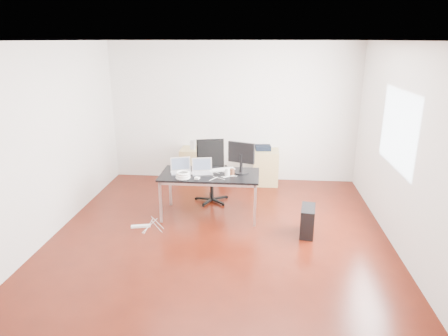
# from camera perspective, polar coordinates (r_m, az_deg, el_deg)

# --- Properties ---
(room_shell) EXTENTS (5.00, 5.00, 5.00)m
(room_shell) POSITION_cam_1_polar(r_m,az_deg,el_deg) (5.71, -0.14, 3.59)
(room_shell) COLOR #3C0F06
(room_shell) RESTS_ON ground
(desk) EXTENTS (1.60, 0.80, 0.73)m
(desk) POSITION_cam_1_polar(r_m,az_deg,el_deg) (6.51, -2.04, -1.28)
(desk) COLOR black
(desk) RESTS_ON ground
(office_chair) EXTENTS (0.57, 0.59, 1.08)m
(office_chair) POSITION_cam_1_polar(r_m,az_deg,el_deg) (7.19, -1.83, -0.01)
(office_chair) COLOR black
(office_chair) RESTS_ON ground
(filing_cabinet_left) EXTENTS (0.50, 0.50, 0.70)m
(filing_cabinet_left) POSITION_cam_1_polar(r_m,az_deg,el_deg) (8.23, -4.36, 0.42)
(filing_cabinet_left) COLOR #A58D52
(filing_cabinet_left) RESTS_ON ground
(filing_cabinet_right) EXTENTS (0.50, 0.50, 0.70)m
(filing_cabinet_right) POSITION_cam_1_polar(r_m,az_deg,el_deg) (8.12, 5.97, 0.13)
(filing_cabinet_right) COLOR #A58D52
(filing_cabinet_right) RESTS_ON ground
(pc_tower) EXTENTS (0.26, 0.47, 0.44)m
(pc_tower) POSITION_cam_1_polar(r_m,az_deg,el_deg) (6.17, 11.84, -7.41)
(pc_tower) COLOR black
(pc_tower) RESTS_ON ground
(wastebasket) EXTENTS (0.26, 0.26, 0.28)m
(wastebasket) POSITION_cam_1_polar(r_m,az_deg,el_deg) (8.11, 0.09, -1.35)
(wastebasket) COLOR black
(wastebasket) RESTS_ON ground
(power_strip) EXTENTS (0.31, 0.13, 0.04)m
(power_strip) POSITION_cam_1_polar(r_m,az_deg,el_deg) (6.47, -11.81, -8.13)
(power_strip) COLOR white
(power_strip) RESTS_ON ground
(laptop_left) EXTENTS (0.39, 0.34, 0.23)m
(laptop_left) POSITION_cam_1_polar(r_m,az_deg,el_deg) (6.59, -6.18, -0.15)
(laptop_left) COLOR silver
(laptop_left) RESTS_ON desk
(laptop_right) EXTENTS (0.38, 0.32, 0.23)m
(laptop_right) POSITION_cam_1_polar(r_m,az_deg,el_deg) (6.53, -3.14, -0.24)
(laptop_right) COLOR silver
(laptop_right) RESTS_ON desk
(monitor) EXTENTS (0.44, 0.26, 0.51)m
(monitor) POSITION_cam_1_polar(r_m,az_deg,el_deg) (6.48, 2.48, 1.74)
(monitor) COLOR black
(monitor) RESTS_ON desk
(keyboard) EXTENTS (0.46, 0.31, 0.02)m
(keyboard) POSITION_cam_1_polar(r_m,az_deg,el_deg) (6.66, -0.33, -0.24)
(keyboard) COLOR white
(keyboard) RESTS_ON desk
(cup_white) EXTENTS (0.09, 0.09, 0.12)m
(cup_white) POSITION_cam_1_polar(r_m,az_deg,el_deg) (6.40, 0.47, -0.54)
(cup_white) COLOR white
(cup_white) RESTS_ON desk
(cup_brown) EXTENTS (0.10, 0.10, 0.10)m
(cup_brown) POSITION_cam_1_polar(r_m,az_deg,el_deg) (6.43, 1.15, -0.55)
(cup_brown) COLOR brown
(cup_brown) RESTS_ON desk
(cable_coil) EXTENTS (0.24, 0.24, 0.11)m
(cable_coil) POSITION_cam_1_polar(r_m,az_deg,el_deg) (6.30, -5.89, -1.03)
(cable_coil) COLOR white
(cable_coil) RESTS_ON desk
(power_adapter) EXTENTS (0.09, 0.09, 0.03)m
(power_adapter) POSITION_cam_1_polar(r_m,az_deg,el_deg) (6.27, -3.87, -1.44)
(power_adapter) COLOR white
(power_adapter) RESTS_ON desk
(speaker) EXTENTS (0.10, 0.10, 0.18)m
(speaker) POSITION_cam_1_polar(r_m,az_deg,el_deg) (8.07, -4.47, 3.30)
(speaker) COLOR #9E9E9E
(speaker) RESTS_ON filing_cabinet_left
(navy_garment) EXTENTS (0.32, 0.27, 0.09)m
(navy_garment) POSITION_cam_1_polar(r_m,az_deg,el_deg) (8.05, 5.60, 2.90)
(navy_garment) COLOR black
(navy_garment) RESTS_ON filing_cabinet_right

